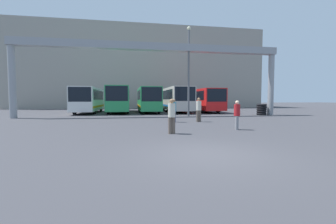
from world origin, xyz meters
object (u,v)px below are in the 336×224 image
(bus_slot_4, at_px, (202,99))
(pedestrian_mid_right, at_px, (172,115))
(lamp_post, at_px, (189,68))
(bus_slot_1, at_px, (119,98))
(pedestrian_near_right, at_px, (174,110))
(pedestrian_near_left, at_px, (199,109))
(bus_slot_2, at_px, (148,98))
(pedestrian_mid_left, at_px, (237,114))
(bus_slot_0, at_px, (89,99))
(bus_slot_3, at_px, (175,98))
(tire_stack, at_px, (262,109))

(bus_slot_4, bearing_deg, pedestrian_mid_right, -112.31)
(lamp_post, bearing_deg, bus_slot_1, 132.90)
(pedestrian_near_right, xyz_separation_m, pedestrian_near_left, (1.90, -0.03, 0.06))
(bus_slot_4, height_order, pedestrian_near_right, bus_slot_4)
(bus_slot_2, height_order, pedestrian_near_left, bus_slot_2)
(pedestrian_near_left, distance_m, pedestrian_mid_left, 4.68)
(bus_slot_0, bearing_deg, bus_slot_2, -0.06)
(bus_slot_2, distance_m, pedestrian_mid_left, 18.17)
(bus_slot_2, bearing_deg, pedestrian_mid_right, -91.01)
(bus_slot_1, height_order, bus_slot_3, bus_slot_1)
(bus_slot_4, xyz_separation_m, pedestrian_mid_right, (-7.75, -18.89, -0.82))
(pedestrian_near_left, distance_m, lamp_post, 6.86)
(pedestrian_near_left, height_order, lamp_post, lamp_post)
(bus_slot_3, relative_size, pedestrian_mid_right, 6.79)
(bus_slot_1, height_order, tire_stack, bus_slot_1)
(bus_slot_0, height_order, pedestrian_near_left, bus_slot_0)
(bus_slot_1, bearing_deg, bus_slot_2, -2.67)
(bus_slot_2, relative_size, pedestrian_mid_left, 6.41)
(bus_slot_1, relative_size, tire_stack, 8.98)
(pedestrian_near_right, bearing_deg, pedestrian_mid_right, 152.14)
(tire_stack, bearing_deg, bus_slot_3, 134.97)
(pedestrian_near_right, bearing_deg, tire_stack, -77.19)
(pedestrian_mid_left, bearing_deg, pedestrian_near_right, 63.41)
(bus_slot_3, distance_m, pedestrian_near_left, 13.88)
(bus_slot_1, height_order, bus_slot_4, bus_slot_1)
(pedestrian_mid_left, bearing_deg, lamp_post, 33.89)
(bus_slot_0, bearing_deg, pedestrian_near_right, -57.83)
(bus_slot_0, bearing_deg, bus_slot_3, 3.21)
(pedestrian_near_left, bearing_deg, bus_slot_0, 122.02)
(pedestrian_mid_right, bearing_deg, lamp_post, -111.92)
(pedestrian_near_right, xyz_separation_m, lamp_post, (2.60, 5.61, 3.90))
(bus_slot_0, distance_m, pedestrian_near_left, 16.69)
(bus_slot_0, distance_m, bus_slot_1, 3.72)
(pedestrian_near_left, distance_m, tire_stack, 10.66)
(bus_slot_3, relative_size, tire_stack, 9.74)
(bus_slot_2, relative_size, tire_stack, 8.69)
(bus_slot_2, bearing_deg, pedestrian_near_left, -78.16)
(bus_slot_3, bearing_deg, bus_slot_2, -170.32)
(pedestrian_near_right, distance_m, pedestrian_near_left, 1.90)
(bus_slot_0, bearing_deg, bus_slot_1, 2.54)
(lamp_post, bearing_deg, pedestrian_near_left, -97.06)
(pedestrian_near_right, distance_m, lamp_post, 7.31)
(bus_slot_3, bearing_deg, tire_stack, -45.03)
(pedestrian_mid_right, bearing_deg, bus_slot_0, -72.23)
(bus_slot_0, height_order, pedestrian_mid_right, bus_slot_0)
(tire_stack, bearing_deg, bus_slot_2, 147.87)
(bus_slot_2, xyz_separation_m, pedestrian_near_left, (2.76, -13.19, -0.84))
(pedestrian_near_left, bearing_deg, pedestrian_mid_right, -125.19)
(bus_slot_2, bearing_deg, bus_slot_0, 179.94)
(tire_stack, bearing_deg, pedestrian_mid_left, -127.79)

